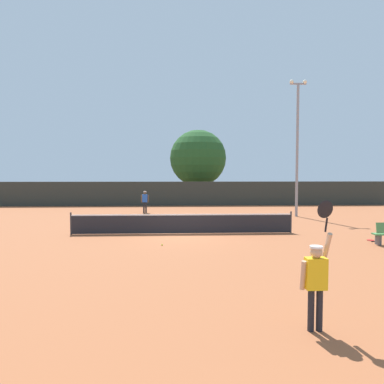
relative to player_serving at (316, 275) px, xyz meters
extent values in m
plane|color=#9E5633|center=(-2.27, 10.90, -1.06)|extent=(120.00, 120.00, 0.00)
cube|color=#232328|center=(-2.27, 10.90, -0.58)|extent=(10.74, 0.03, 0.91)
cube|color=white|center=(-2.27, 10.90, -0.13)|extent=(10.74, 0.04, 0.06)
cylinder|color=#333338|center=(-7.64, 10.90, -0.52)|extent=(0.08, 0.08, 1.07)
cylinder|color=#333338|center=(3.10, 10.90, -0.52)|extent=(0.08, 0.08, 1.07)
cube|color=#2D332D|center=(-2.27, 26.21, 0.04)|extent=(38.62, 0.12, 2.20)
cube|color=yellow|center=(-0.01, -0.01, 0.03)|extent=(0.38, 0.22, 0.59)
sphere|color=tan|center=(-0.01, -0.01, 0.43)|extent=(0.22, 0.22, 0.22)
cylinder|color=white|center=(-0.01, -0.01, 0.52)|extent=(0.24, 0.24, 0.04)
cylinder|color=black|center=(-0.09, -0.01, -0.66)|extent=(0.12, 0.12, 0.79)
cylinder|color=black|center=(0.07, -0.01, -0.66)|extent=(0.12, 0.12, 0.79)
cylinder|color=tan|center=(-0.25, -0.01, 0.00)|extent=(0.09, 0.17, 0.56)
cylinder|color=tan|center=(0.23, 0.07, 0.52)|extent=(0.09, 0.31, 0.54)
cylinder|color=black|center=(0.23, 0.13, 0.91)|extent=(0.04, 0.11, 0.28)
ellipsoid|color=black|center=(0.23, 0.19, 1.20)|extent=(0.30, 0.13, 0.36)
cube|color=blue|center=(-4.90, 20.33, 0.03)|extent=(0.38, 0.22, 0.59)
sphere|color=brown|center=(-4.90, 20.33, 0.44)|extent=(0.23, 0.23, 0.23)
cylinder|color=white|center=(-4.90, 20.33, 0.53)|extent=(0.24, 0.24, 0.04)
cylinder|color=black|center=(-4.98, 20.33, -0.66)|extent=(0.12, 0.12, 0.80)
cylinder|color=black|center=(-4.82, 20.33, -0.66)|extent=(0.12, 0.12, 0.80)
cylinder|color=brown|center=(-5.14, 20.33, 0.00)|extent=(0.09, 0.17, 0.56)
cylinder|color=brown|center=(-4.66, 20.33, 0.00)|extent=(0.09, 0.16, 0.56)
sphere|color=#CCE033|center=(-3.16, 8.03, -1.02)|extent=(0.07, 0.07, 0.07)
cylinder|color=black|center=(5.93, 8.40, -1.04)|extent=(0.28, 0.04, 0.04)
ellipsoid|color=red|center=(5.93, 8.72, -1.04)|extent=(0.28, 0.36, 0.04)
cube|color=#4C4C51|center=(5.72, 7.77, -0.83)|extent=(0.08, 0.36, 0.45)
cylinder|color=gray|center=(5.67, 17.61, 3.41)|extent=(0.18, 0.18, 8.93)
cube|color=gray|center=(5.67, 17.61, 7.92)|extent=(1.10, 0.10, 0.10)
sphere|color=#F2EDCC|center=(5.22, 17.61, 8.05)|extent=(0.28, 0.28, 0.28)
sphere|color=#F2EDCC|center=(6.12, 17.61, 8.05)|extent=(0.28, 0.28, 0.28)
cylinder|color=brown|center=(-0.22, 31.43, 0.11)|extent=(0.56, 0.56, 2.34)
sphere|color=#235123|center=(-0.22, 31.43, 3.51)|extent=(5.95, 5.95, 5.95)
cube|color=black|center=(-4.92, 32.60, -0.46)|extent=(2.33, 4.38, 0.90)
cube|color=#2D333D|center=(-4.92, 32.30, 0.31)|extent=(1.92, 2.37, 0.64)
cylinder|color=black|center=(-5.77, 34.00, -0.76)|extent=(0.22, 0.60, 0.60)
cylinder|color=black|center=(-4.07, 34.00, -0.76)|extent=(0.22, 0.60, 0.60)
cylinder|color=black|center=(-5.77, 31.20, -0.76)|extent=(0.22, 0.60, 0.60)
cylinder|color=black|center=(-4.07, 31.20, -0.76)|extent=(0.22, 0.60, 0.60)
cube|color=red|center=(-0.42, 33.64, -0.46)|extent=(2.11, 4.29, 0.90)
cube|color=#2D333D|center=(-0.42, 33.34, 0.31)|extent=(1.81, 2.28, 0.64)
cylinder|color=black|center=(-1.27, 35.04, -0.76)|extent=(0.22, 0.60, 0.60)
cylinder|color=black|center=(0.43, 35.04, -0.76)|extent=(0.22, 0.60, 0.60)
cylinder|color=black|center=(-1.27, 32.24, -0.76)|extent=(0.22, 0.60, 0.60)
cylinder|color=black|center=(0.43, 32.24, -0.76)|extent=(0.22, 0.60, 0.60)
camera|label=1|loc=(-2.60, -6.43, 1.88)|focal=33.45mm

